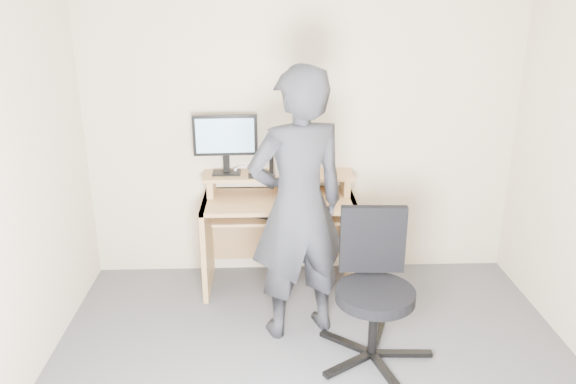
{
  "coord_description": "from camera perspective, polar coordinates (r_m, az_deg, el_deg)",
  "views": [
    {
      "loc": [
        -0.29,
        -2.68,
        2.29
      ],
      "look_at": [
        -0.15,
        1.05,
        0.95
      ],
      "focal_mm": 35.0,
      "sensor_mm": 36.0,
      "label": 1
    }
  ],
  "objects": [
    {
      "name": "desk",
      "position": [
        4.56,
        -0.92,
        -2.75
      ],
      "size": [
        1.2,
        0.6,
        0.91
      ],
      "color": "tan",
      "rests_on": "ground"
    },
    {
      "name": "smartphone",
      "position": [
        4.47,
        1.55,
        1.84
      ],
      "size": [
        0.07,
        0.13,
        0.01
      ],
      "primitive_type": "cube",
      "rotation": [
        0.0,
        0.0,
        0.05
      ],
      "color": "black",
      "rests_on": "desk"
    },
    {
      "name": "monitor",
      "position": [
        4.44,
        -6.38,
        5.37
      ],
      "size": [
        0.5,
        0.14,
        0.48
      ],
      "rotation": [
        0.0,
        0.0,
        0.04
      ],
      "color": "black",
      "rests_on": "desk"
    },
    {
      "name": "back_wall",
      "position": [
        4.56,
        1.49,
        6.55
      ],
      "size": [
        3.5,
        0.02,
        2.5
      ],
      "primitive_type": "cube",
      "color": "beige",
      "rests_on": "ground"
    },
    {
      "name": "travel_mug",
      "position": [
        4.48,
        -1.1,
        2.95
      ],
      "size": [
        0.1,
        0.1,
        0.17
      ],
      "primitive_type": "cylinder",
      "rotation": [
        0.0,
        0.0,
        -0.33
      ],
      "color": "#B5B5BA",
      "rests_on": "desk"
    },
    {
      "name": "headphones",
      "position": [
        4.56,
        -4.48,
        2.17
      ],
      "size": [
        0.19,
        0.18,
        0.06
      ],
      "primitive_type": "torus",
      "rotation": [
        0.26,
        0.0,
        0.21
      ],
      "color": "silver",
      "rests_on": "desk"
    },
    {
      "name": "person",
      "position": [
        3.72,
        1.01,
        -1.51
      ],
      "size": [
        0.79,
        0.65,
        1.88
      ],
      "primitive_type": "imported",
      "rotation": [
        0.0,
        0.0,
        3.47
      ],
      "color": "black",
      "rests_on": "ground"
    },
    {
      "name": "keyboard",
      "position": [
        4.35,
        -2.07,
        -2.17
      ],
      "size": [
        0.49,
        0.35,
        0.03
      ],
      "primitive_type": "cube",
      "rotation": [
        0.0,
        0.0,
        -0.41
      ],
      "color": "black",
      "rests_on": "desk"
    },
    {
      "name": "charger",
      "position": [
        4.4,
        -3.75,
        1.65
      ],
      "size": [
        0.05,
        0.04,
        0.03
      ],
      "primitive_type": "cube",
      "rotation": [
        0.0,
        0.0,
        0.1
      ],
      "color": "black",
      "rests_on": "desk"
    },
    {
      "name": "mouse",
      "position": [
        4.32,
        2.49,
        -0.88
      ],
      "size": [
        0.11,
        0.09,
        0.04
      ],
      "primitive_type": "ellipsoid",
      "rotation": [
        0.0,
        0.0,
        0.35
      ],
      "color": "black",
      "rests_on": "desk"
    },
    {
      "name": "external_drive",
      "position": [
        4.51,
        -1.33,
        3.26
      ],
      "size": [
        0.09,
        0.14,
        0.2
      ],
      "primitive_type": "cube",
      "rotation": [
        0.0,
        0.0,
        -0.2
      ],
      "color": "black",
      "rests_on": "desk"
    },
    {
      "name": "office_chair",
      "position": [
        3.69,
        8.72,
        -9.03
      ],
      "size": [
        0.74,
        0.77,
        0.96
      ],
      "rotation": [
        0.0,
        0.0,
        -0.05
      ],
      "color": "black",
      "rests_on": "ground"
    }
  ]
}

